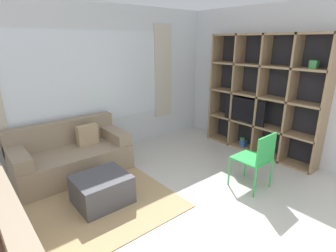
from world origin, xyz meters
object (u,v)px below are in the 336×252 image
ottoman (102,190)px  folding_chair (257,156)px  shelving_unit (262,97)px  couch_main (72,156)px

ottoman → folding_chair: 2.20m
ottoman → shelving_unit: bearing=-6.3°
ottoman → folding_chair: size_ratio=0.79×
shelving_unit → couch_main: shelving_unit is taller
shelving_unit → couch_main: (-3.11, 1.42, -0.78)m
couch_main → shelving_unit: bearing=-24.5°
couch_main → folding_chair: 2.87m
shelving_unit → folding_chair: size_ratio=2.58×
ottoman → folding_chair: (1.87, -1.10, 0.32)m
couch_main → ottoman: 1.08m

